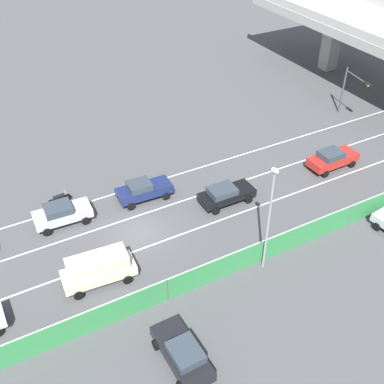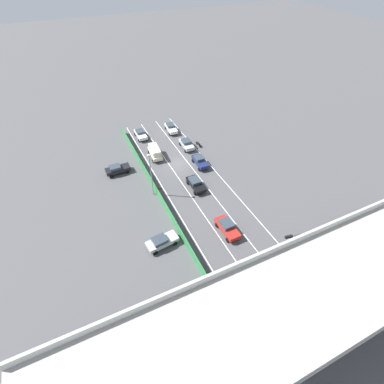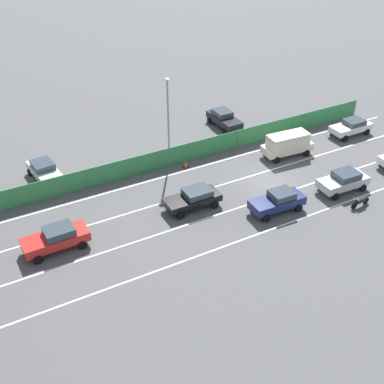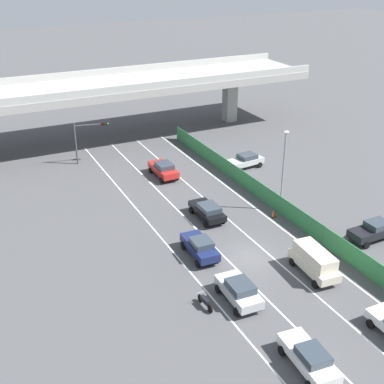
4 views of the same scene
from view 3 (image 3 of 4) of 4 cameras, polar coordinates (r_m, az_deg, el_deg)
ground_plane at (r=42.77m, az=9.15°, el=1.06°), size 300.00×300.00×0.00m
lane_line_left_edge at (r=36.05m, az=5.57°, el=-5.62°), size 0.14×49.31×0.01m
lane_line_mid_left at (r=38.36m, az=2.69°, el=-2.73°), size 0.14×49.31×0.01m
lane_line_mid_right at (r=40.84m, az=0.16°, el=-0.17°), size 0.14×49.31×0.01m
lane_line_right_edge at (r=43.47m, az=-2.07°, el=2.09°), size 0.14×49.31×0.01m
green_fence at (r=44.21m, az=-3.00°, el=3.99°), size 0.10×45.41×1.79m
car_sedan_black at (r=38.77m, az=0.19°, el=-0.67°), size 2.10×4.50×1.54m
car_sedan_red at (r=35.93m, az=-15.43°, el=-5.13°), size 2.12×4.63×1.70m
car_hatchback_white at (r=52.30m, az=17.95°, el=7.22°), size 2.01×4.34×1.55m
car_van_cream at (r=46.64m, az=10.99°, el=5.52°), size 2.33×4.88×2.17m
car_sedan_silver at (r=42.70m, az=17.14°, el=1.29°), size 2.21×4.35×1.68m
car_sedan_navy at (r=38.91m, az=9.90°, el=-1.01°), size 2.11×4.47×1.69m
motorcycle at (r=41.29m, az=18.89°, el=-1.05°), size 0.60×1.95×0.93m
parked_sedan_dark at (r=51.47m, az=3.71°, el=8.49°), size 4.43×2.07×1.68m
parked_wagon_silver at (r=44.05m, az=-16.67°, el=2.38°), size 4.64×2.46×1.60m
street_lamp at (r=43.01m, az=-2.79°, el=8.98°), size 0.60×0.36×8.06m
traffic_cone at (r=44.32m, az=-0.73°, el=3.27°), size 0.47×0.47×0.70m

